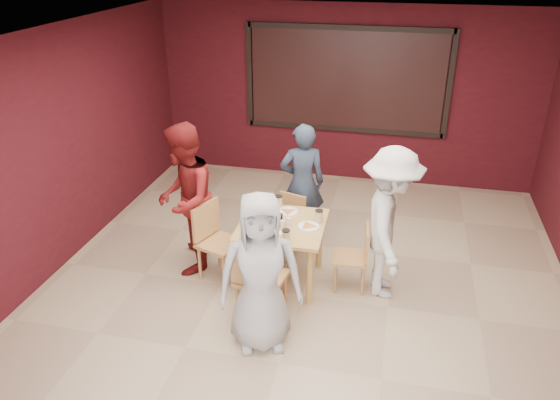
% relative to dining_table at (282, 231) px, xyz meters
% --- Properties ---
extents(floor, '(7.00, 7.00, 0.00)m').
position_rel_dining_table_xyz_m(floor, '(0.29, -0.24, -0.67)').
color(floor, tan).
rests_on(floor, ground).
extents(window_blinds, '(3.00, 0.02, 1.50)m').
position_rel_dining_table_xyz_m(window_blinds, '(0.29, 3.21, 0.98)').
color(window_blinds, black).
extents(dining_table, '(0.98, 0.98, 0.91)m').
position_rel_dining_table_xyz_m(dining_table, '(0.00, 0.00, 0.00)').
color(dining_table, tan).
rests_on(dining_table, floor).
extents(chair_front, '(0.53, 0.53, 0.97)m').
position_rel_dining_table_xyz_m(chair_front, '(-0.07, -0.78, -0.12)').
color(chair_front, '#A88241').
rests_on(chair_front, floor).
extents(chair_back, '(0.47, 0.47, 0.77)m').
position_rel_dining_table_xyz_m(chair_back, '(-0.07, 0.68, -0.23)').
color(chair_back, '#A88241').
rests_on(chair_back, floor).
extents(chair_left, '(0.57, 0.57, 0.92)m').
position_rel_dining_table_xyz_m(chair_left, '(-0.79, -0.06, -0.15)').
color(chair_left, '#A88241').
rests_on(chair_left, floor).
extents(chair_right, '(0.41, 0.41, 0.78)m').
position_rel_dining_table_xyz_m(chair_right, '(0.85, 0.06, -0.22)').
color(chair_right, '#A88241').
rests_on(chair_right, floor).
extents(diner_front, '(0.93, 0.75, 1.64)m').
position_rel_dining_table_xyz_m(diner_front, '(0.04, -1.10, 0.15)').
color(diner_front, '#A4A4A4').
rests_on(diner_front, floor).
extents(diner_back, '(0.67, 0.54, 1.60)m').
position_rel_dining_table_xyz_m(diner_back, '(0.03, 1.05, 0.13)').
color(diner_back, '#2C394E').
rests_on(diner_back, floor).
extents(diner_left, '(0.86, 1.01, 1.81)m').
position_rel_dining_table_xyz_m(diner_left, '(-1.18, 0.06, 0.24)').
color(diner_left, maroon).
rests_on(diner_left, floor).
extents(diner_right, '(0.75, 1.18, 1.74)m').
position_rel_dining_table_xyz_m(diner_right, '(1.18, 0.06, 0.20)').
color(diner_right, silver).
rests_on(diner_right, floor).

